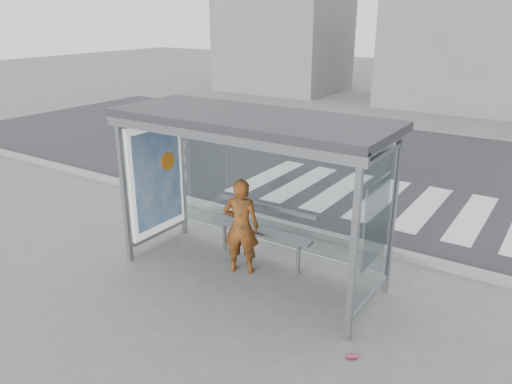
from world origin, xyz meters
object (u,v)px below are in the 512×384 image
bus_shelter (232,152)px  person (241,226)px  soda_can (352,357)px  bench (261,230)px

bus_shelter → person: (0.17, -0.02, -1.19)m
bus_shelter → soda_can: size_ratio=32.78×
bus_shelter → person: 1.20m
bench → person: bearing=-99.5°
person → bench: size_ratio=0.84×
person → bench: 0.51m
bus_shelter → bench: 1.49m
bus_shelter → person: bus_shelter is taller
bus_shelter → soda_can: (2.57, -1.09, -1.95)m
bench → bus_shelter: bearing=-119.8°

